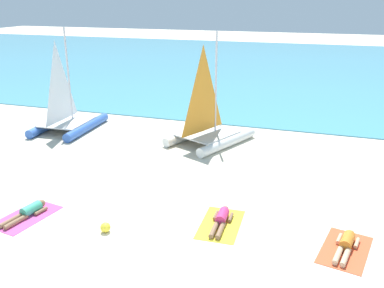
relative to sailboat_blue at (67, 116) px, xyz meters
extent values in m
plane|color=beige|center=(7.40, 1.41, -0.71)|extent=(120.00, 120.00, 0.00)
cube|color=#4C9EB7|center=(7.40, 23.19, -0.69)|extent=(120.00, 40.00, 0.05)
cylinder|color=blue|center=(-0.97, 0.07, -0.50)|extent=(0.60, 3.69, 0.42)
cylinder|color=blue|center=(0.96, 0.16, -0.50)|extent=(0.60, 3.69, 0.42)
cube|color=silver|center=(0.00, -0.06, -0.27)|extent=(2.03, 2.44, 0.05)
cylinder|color=silver|center=(-0.02, 0.46, 1.89)|extent=(0.09, 0.09, 4.37)
pyramid|color=white|center=(0.02, -0.40, 1.76)|extent=(0.15, 1.92, 3.67)
cylinder|color=white|center=(6.11, 0.84, -0.50)|extent=(1.81, 3.54, 0.42)
cylinder|color=white|center=(7.88, 0.09, -0.50)|extent=(1.81, 3.54, 0.42)
cube|color=silver|center=(6.93, 0.31, -0.27)|extent=(2.68, 2.91, 0.05)
cylinder|color=silver|center=(7.13, 0.79, 1.89)|extent=(0.09, 0.09, 4.36)
pyramid|color=orange|center=(6.79, -0.01, 1.76)|extent=(0.80, 1.79, 3.66)
cube|color=#D84C99|center=(3.74, -7.71, -0.71)|extent=(1.39, 2.05, 0.01)
cylinder|color=#3FB28C|center=(3.77, -7.51, -0.55)|extent=(0.40, 0.66, 0.30)
sphere|color=#8C6647|center=(3.83, -7.11, -0.55)|extent=(0.22, 0.22, 0.22)
cylinder|color=#8C6647|center=(3.57, -8.14, -0.63)|extent=(0.26, 0.79, 0.14)
cylinder|color=#8C6647|center=(3.75, -8.17, -0.63)|extent=(0.26, 0.79, 0.14)
cylinder|color=#8C6647|center=(3.58, -7.32, -0.64)|extent=(0.17, 0.46, 0.10)
cylinder|color=#8C6647|center=(4.01, -7.40, -0.64)|extent=(0.17, 0.46, 0.10)
cube|color=yellow|center=(9.28, -6.34, -0.71)|extent=(1.18, 1.95, 0.01)
cylinder|color=#D83372|center=(9.27, -6.14, -0.55)|extent=(0.33, 0.63, 0.30)
sphere|color=#8C6647|center=(9.25, -5.73, -0.55)|extent=(0.22, 0.22, 0.22)
cylinder|color=#8C6647|center=(9.21, -6.80, -0.63)|extent=(0.18, 0.79, 0.14)
cylinder|color=#8C6647|center=(9.39, -6.79, -0.63)|extent=(0.18, 0.79, 0.14)
cylinder|color=#8C6647|center=(9.04, -6.00, -0.64)|extent=(0.12, 0.45, 0.10)
cylinder|color=#8C6647|center=(9.48, -5.98, -0.64)|extent=(0.12, 0.45, 0.10)
cube|color=#EA5933|center=(12.62, -6.57, -0.71)|extent=(1.45, 2.08, 0.01)
cylinder|color=orange|center=(12.66, -6.37, -0.55)|extent=(0.42, 0.67, 0.30)
sphere|color=#D8AD84|center=(12.74, -5.97, -0.55)|extent=(0.22, 0.22, 0.22)
cylinder|color=#D8AD84|center=(12.44, -6.99, -0.63)|extent=(0.29, 0.79, 0.14)
cylinder|color=#D8AD84|center=(12.62, -7.03, -0.63)|extent=(0.29, 0.79, 0.14)
cylinder|color=#D8AD84|center=(12.47, -6.18, -0.64)|extent=(0.19, 0.46, 0.10)
cylinder|color=#D8AD84|center=(12.91, -6.26, -0.64)|extent=(0.19, 0.46, 0.10)
sphere|color=yellow|center=(6.37, -7.73, -0.57)|extent=(0.28, 0.28, 0.28)
camera|label=1|loc=(11.83, -16.62, 5.43)|focal=39.53mm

